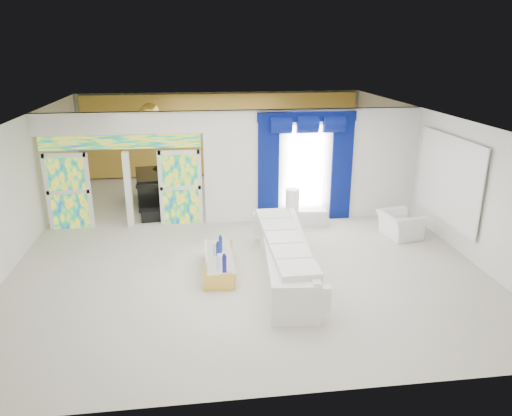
{
  "coord_description": "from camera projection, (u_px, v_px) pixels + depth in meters",
  "views": [
    {
      "loc": [
        -1.01,
        -11.33,
        4.58
      ],
      "look_at": [
        0.3,
        -1.2,
        1.1
      ],
      "focal_mm": 33.75,
      "sensor_mm": 36.0,
      "label": 1
    }
  ],
  "objects": [
    {
      "name": "floor",
      "position": [
        238.0,
        234.0,
        12.24
      ],
      "size": [
        12.0,
        12.0,
        0.0
      ],
      "primitive_type": "plane",
      "color": "#B7AF9E",
      "rests_on": "ground"
    },
    {
      "name": "dividing_header",
      "position": [
        119.0,
        123.0,
        11.95
      ],
      "size": [
        4.3,
        0.18,
        0.55
      ],
      "primitive_type": "cube",
      "color": "white",
      "rests_on": "dividing_wall"
    },
    {
      "name": "grand_piano",
      "position": [
        161.0,
        187.0,
        14.6
      ],
      "size": [
        1.63,
        2.0,
        0.93
      ],
      "primitive_type": "cube",
      "rotation": [
        0.0,
        0.0,
        0.13
      ],
      "color": "black",
      "rests_on": "ground"
    },
    {
      "name": "window_pane",
      "position": [
        305.0,
        168.0,
        12.85
      ],
      "size": [
        1.0,
        0.02,
        2.3
      ],
      "primitive_type": "cube",
      "color": "white",
      "rests_on": "dividing_wall"
    },
    {
      "name": "stained_transom",
      "position": [
        121.0,
        142.0,
        12.11
      ],
      "size": [
        4.0,
        0.05,
        0.35
      ],
      "primitive_type": "cube",
      "color": "#994C3F",
      "rests_on": "dividing_header"
    },
    {
      "name": "piano_bench",
      "position": [
        158.0,
        215.0,
        13.2
      ],
      "size": [
        0.97,
        0.48,
        0.31
      ],
      "primitive_type": "cube",
      "rotation": [
        0.0,
        0.0,
        0.13
      ],
      "color": "black",
      "rests_on": "ground"
    },
    {
      "name": "stained_panel_right",
      "position": [
        181.0,
        188.0,
        12.68
      ],
      "size": [
        0.95,
        0.04,
        2.0
      ],
      "primitive_type": "cube",
      "color": "#994C3F",
      "rests_on": "ground"
    },
    {
      "name": "coffee_table",
      "position": [
        219.0,
        264.0,
        10.15
      ],
      "size": [
        0.71,
        1.75,
        0.38
      ],
      "primitive_type": "cube",
      "rotation": [
        0.0,
        0.0,
        -0.09
      ],
      "color": "gold",
      "rests_on": "ground"
    },
    {
      "name": "console_table",
      "position": [
        303.0,
        217.0,
        12.89
      ],
      "size": [
        1.26,
        0.54,
        0.41
      ],
      "primitive_type": "cube",
      "rotation": [
        0.0,
        0.0,
        -0.13
      ],
      "color": "silver",
      "rests_on": "ground"
    },
    {
      "name": "stained_panel_left",
      "position": [
        68.0,
        192.0,
        12.34
      ],
      "size": [
        0.95,
        0.04,
        2.0
      ],
      "primitive_type": "cube",
      "color": "#994C3F",
      "rests_on": "ground"
    },
    {
      "name": "blue_drape_left",
      "position": [
        268.0,
        171.0,
        12.71
      ],
      "size": [
        0.55,
        0.1,
        2.8
      ],
      "primitive_type": "cube",
      "color": "#030647",
      "rests_on": "ground"
    },
    {
      "name": "tv_console",
      "position": [
        74.0,
        194.0,
        14.18
      ],
      "size": [
        0.6,
        0.56,
        0.79
      ],
      "primitive_type": "cube",
      "rotation": [
        0.0,
        0.0,
        0.13
      ],
      "color": "#A37651",
      "rests_on": "ground"
    },
    {
      "name": "blue_pelmet",
      "position": [
        307.0,
        117.0,
        12.38
      ],
      "size": [
        2.6,
        0.12,
        0.25
      ],
      "primitive_type": "cube",
      "color": "#030647",
      "rests_on": "dividing_wall"
    },
    {
      "name": "white_sofa",
      "position": [
        285.0,
        258.0,
        9.97
      ],
      "size": [
        1.19,
        4.01,
        0.75
      ],
      "primitive_type": "cube",
      "rotation": [
        0.0,
        0.0,
        -0.09
      ],
      "color": "white",
      "rests_on": "ground"
    },
    {
      "name": "table_lamp",
      "position": [
        292.0,
        200.0,
        12.69
      ],
      "size": [
        0.36,
        0.36,
        0.58
      ],
      "primitive_type": "cylinder",
      "color": "white",
      "rests_on": "console_table"
    },
    {
      "name": "wall_mirror",
      "position": [
        449.0,
        179.0,
        11.4
      ],
      "size": [
        0.04,
        2.7,
        1.9
      ],
      "primitive_type": "cube",
      "color": "white",
      "rests_on": "ground"
    },
    {
      "name": "armchair",
      "position": [
        400.0,
        225.0,
        12.0
      ],
      "size": [
        1.0,
        1.1,
        0.63
      ],
      "primitive_type": "imported",
      "rotation": [
        0.0,
        0.0,
        1.74
      ],
      "color": "white",
      "rests_on": "ground"
    },
    {
      "name": "decanters",
      "position": [
        220.0,
        253.0,
        9.99
      ],
      "size": [
        0.24,
        1.22,
        0.27
      ],
      "color": "white",
      "rests_on": "coffee_table"
    },
    {
      "name": "chandelier",
      "position": [
        150.0,
        113.0,
        14.3
      ],
      "size": [
        0.6,
        0.6,
        0.6
      ],
      "primitive_type": "sphere",
      "color": "gold",
      "rests_on": "ceiling"
    },
    {
      "name": "blue_drape_right",
      "position": [
        342.0,
        169.0,
        12.96
      ],
      "size": [
        0.55,
        0.1,
        2.8
      ],
      "primitive_type": "cube",
      "color": "#030647",
      "rests_on": "ground"
    },
    {
      "name": "dividing_wall",
      "position": [
        313.0,
        165.0,
        12.96
      ],
      "size": [
        5.7,
        0.18,
        3.0
      ],
      "primitive_type": "cube",
      "color": "white",
      "rests_on": "ground"
    },
    {
      "name": "gold_curtains",
      "position": [
        222.0,
        135.0,
        17.29
      ],
      "size": [
        9.7,
        0.12,
        2.9
      ],
      "primitive_type": "cube",
      "color": "gold",
      "rests_on": "ground"
    }
  ]
}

